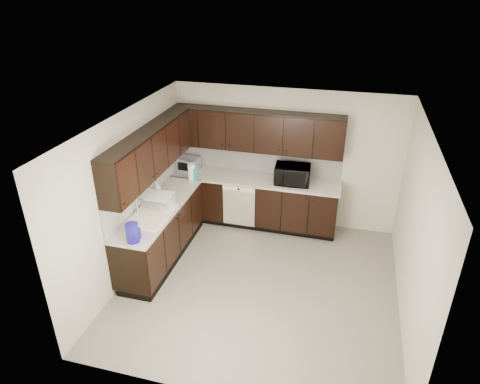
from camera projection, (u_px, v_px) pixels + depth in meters
The scene contains 20 objects.
floor at pixel (259, 284), 6.44m from camera, with size 4.00×4.00×0.00m, color gray.
ceiling at pixel (263, 124), 5.31m from camera, with size 4.00×4.00×0.00m, color white.
wall_back at pixel (285, 158), 7.60m from camera, with size 4.00×0.02×2.50m, color beige.
wall_left at pixel (130, 195), 6.34m from camera, with size 0.02×4.00×2.50m, color beige.
wall_right at pixel (415, 232), 5.42m from camera, with size 0.02×4.00×2.50m, color beige.
wall_front at pixel (217, 310), 4.15m from camera, with size 4.00×0.02×2.50m, color beige.
lower_cabinets at pixel (217, 216), 7.44m from camera, with size 3.00×2.80×0.90m.
countertop at pixel (217, 190), 7.21m from camera, with size 3.03×2.83×0.04m.
backsplash at pixel (208, 170), 7.32m from camera, with size 3.00×2.80×0.48m.
upper_cabinets at pixel (211, 140), 6.93m from camera, with size 3.00×2.80×0.70m.
dishwasher at pixel (239, 203), 7.57m from camera, with size 0.58×0.04×0.78m.
sink at pixel (151, 219), 6.42m from camera, with size 0.54×0.82×0.42m.
microwave at pixel (292, 175), 7.33m from camera, with size 0.60×0.40×0.33m, color black.
soap_bottle_a at pixel (168, 202), 6.62m from camera, with size 0.08×0.08×0.17m, color gray.
soap_bottle_b at pixel (158, 189), 6.88m from camera, with size 0.10×0.11×0.27m, color gray.
toaster_oven at pixel (188, 164), 7.86m from camera, with size 0.37×0.27×0.23m, color silver.
storage_bin at pixel (156, 201), 6.63m from camera, with size 0.47×0.35×0.18m, color white.
blue_pitcher at pixel (132, 233), 5.72m from camera, with size 0.18×0.18×0.27m, color #18109B.
teal_tumbler at pixel (194, 174), 7.47m from camera, with size 0.10×0.10×0.23m, color #0C8C8B.
paper_towel_roll at pixel (192, 172), 7.47m from camera, with size 0.13×0.13×0.30m, color white.
Camera 1 is at (1.04, -5.02, 4.15)m, focal length 32.00 mm.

